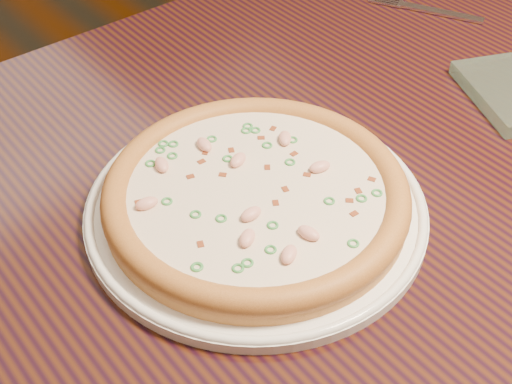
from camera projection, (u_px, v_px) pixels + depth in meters
ground at (152, 155)px, 2.01m from camera, size 9.00×9.00×0.00m
hero_table at (305, 206)px, 0.91m from camera, size 1.20×0.80×0.75m
plate at (256, 207)px, 0.75m from camera, size 0.36×0.36×0.02m
pizza at (256, 194)px, 0.74m from camera, size 0.32×0.32×0.03m
fork at (430, 10)px, 1.08m from camera, size 0.10×0.16×0.00m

